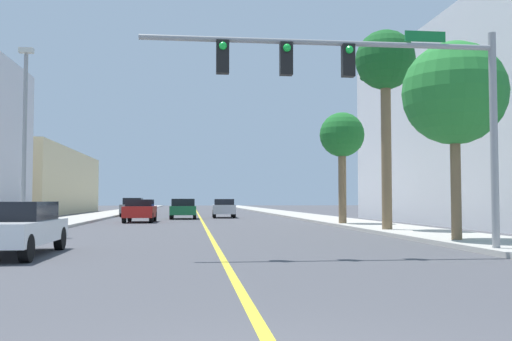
# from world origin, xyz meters

# --- Properties ---
(ground) EXTENTS (192.00, 192.00, 0.00)m
(ground) POSITION_xyz_m (0.00, 42.00, 0.00)
(ground) COLOR #47474C
(sidewalk_left) EXTENTS (3.44, 168.00, 0.15)m
(sidewalk_left) POSITION_xyz_m (-8.49, 42.00, 0.07)
(sidewalk_left) COLOR #B2ADA3
(sidewalk_left) RESTS_ON ground
(sidewalk_right) EXTENTS (3.44, 168.00, 0.15)m
(sidewalk_right) POSITION_xyz_m (8.49, 42.00, 0.07)
(sidewalk_right) COLOR #B2ADA3
(sidewalk_right) RESTS_ON ground
(lane_marking_center) EXTENTS (0.16, 144.00, 0.01)m
(lane_marking_center) POSITION_xyz_m (0.00, 42.00, 0.00)
(lane_marking_center) COLOR yellow
(lane_marking_center) RESTS_ON ground
(traffic_signal_mast) EXTENTS (9.35, 0.36, 5.70)m
(traffic_signal_mast) POSITION_xyz_m (3.94, 10.27, 4.43)
(traffic_signal_mast) COLOR gray
(traffic_signal_mast) RESTS_ON sidewalk_right
(street_lamp) EXTENTS (0.56, 0.28, 7.27)m
(street_lamp) POSITION_xyz_m (-7.27, 19.38, 4.20)
(street_lamp) COLOR gray
(street_lamp) RESTS_ON sidewalk_left
(palm_near) EXTENTS (3.31, 3.31, 6.32)m
(palm_near) POSITION_xyz_m (7.60, 13.39, 4.78)
(palm_near) COLOR brown
(palm_near) RESTS_ON sidewalk_right
(palm_mid) EXTENTS (2.58, 2.58, 8.61)m
(palm_mid) POSITION_xyz_m (7.58, 19.83, 7.20)
(palm_mid) COLOR brown
(palm_mid) RESTS_ON sidewalk_right
(palm_far) EXTENTS (2.41, 2.41, 5.99)m
(palm_far) POSITION_xyz_m (7.37, 26.27, 4.79)
(palm_far) COLOR brown
(palm_far) RESTS_ON sidewalk_right
(car_silver) EXTENTS (1.80, 4.13, 1.46)m
(car_silver) POSITION_xyz_m (1.84, 41.22, 0.77)
(car_silver) COLOR #BCBCC1
(car_silver) RESTS_ON ground
(car_blue) EXTENTS (1.86, 4.17, 1.42)m
(car_blue) POSITION_xyz_m (-1.43, 51.00, 0.75)
(car_blue) COLOR #1E389E
(car_blue) RESTS_ON ground
(car_red) EXTENTS (1.87, 3.94, 1.42)m
(car_red) POSITION_xyz_m (-3.90, 32.67, 0.76)
(car_red) COLOR red
(car_red) RESTS_ON ground
(car_white) EXTENTS (1.89, 4.42, 1.36)m
(car_white) POSITION_xyz_m (-5.26, 11.21, 0.72)
(car_white) COLOR white
(car_white) RESTS_ON ground
(car_green) EXTENTS (1.90, 4.09, 1.48)m
(car_green) POSITION_xyz_m (-1.29, 38.72, 0.76)
(car_green) COLOR #196638
(car_green) RESTS_ON ground
(car_gray) EXTENTS (1.78, 3.84, 1.56)m
(car_gray) POSITION_xyz_m (-5.56, 45.05, 0.79)
(car_gray) COLOR slate
(car_gray) RESTS_ON ground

